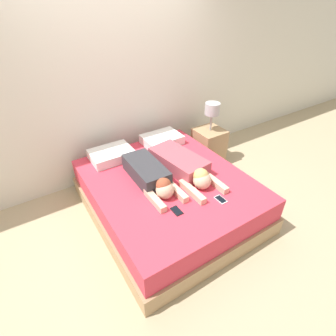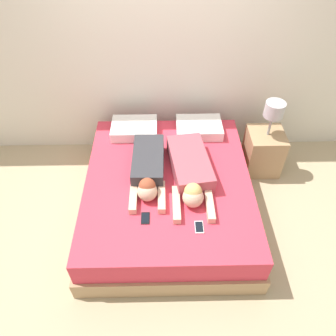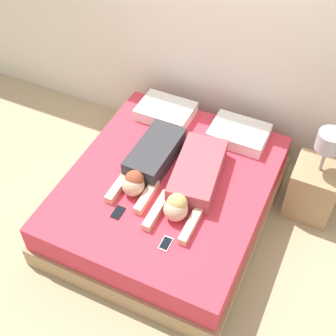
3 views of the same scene
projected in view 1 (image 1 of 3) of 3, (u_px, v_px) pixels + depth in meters
name	position (u px, v px, depth m)	size (l,w,h in m)	color
ground_plane	(168.00, 210.00, 3.32)	(12.00, 12.00, 0.00)	tan
wall_back	(120.00, 84.00, 3.38)	(12.00, 0.06, 2.60)	silver
bed	(168.00, 195.00, 3.18)	(1.74, 2.02, 0.50)	tan
pillow_head_left	(112.00, 155.00, 3.36)	(0.53, 0.39, 0.12)	white
pillow_head_right	(162.00, 139.00, 3.69)	(0.53, 0.39, 0.12)	white
person_left	(151.00, 176.00, 2.92)	(0.34, 0.94, 0.22)	#333338
person_right	(184.00, 166.00, 3.08)	(0.46, 1.08, 0.23)	#B24C59
cell_phone_left	(177.00, 211.00, 2.59)	(0.08, 0.13, 0.01)	black
cell_phone_right	(221.00, 199.00, 2.73)	(0.08, 0.13, 0.01)	silver
nightstand	(209.00, 143.00, 4.09)	(0.42, 0.42, 0.97)	tan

